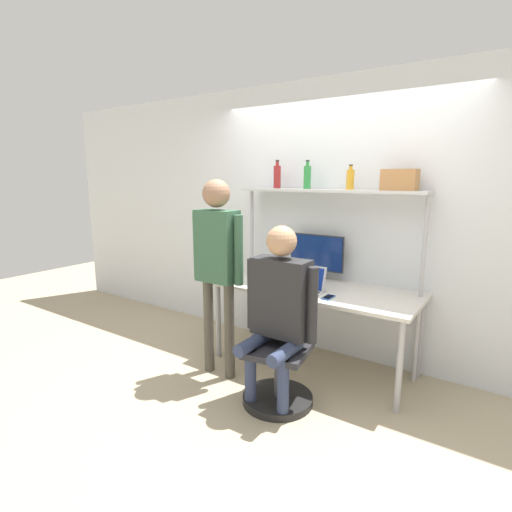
# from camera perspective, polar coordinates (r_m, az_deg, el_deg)

# --- Properties ---
(ground_plane) EXTENTS (12.00, 12.00, 0.00)m
(ground_plane) POSITION_cam_1_polar(r_m,az_deg,el_deg) (3.68, 5.04, -17.70)
(ground_plane) COLOR tan
(wall_back) EXTENTS (8.00, 0.06, 2.70)m
(wall_back) POSITION_cam_1_polar(r_m,az_deg,el_deg) (4.00, 11.32, 4.92)
(wall_back) COLOR silver
(wall_back) RESTS_ON ground_plane
(desk) EXTENTS (1.88, 0.80, 0.78)m
(desk) POSITION_cam_1_polar(r_m,az_deg,el_deg) (3.75, 8.36, -5.48)
(desk) COLOR beige
(desk) RESTS_ON ground_plane
(shelf_unit) EXTENTS (1.78, 0.30, 1.66)m
(shelf_unit) POSITION_cam_1_polar(r_m,az_deg,el_deg) (3.82, 10.26, 6.16)
(shelf_unit) COLOR silver
(shelf_unit) RESTS_ON ground_plane
(monitor) EXTENTS (0.57, 0.16, 0.45)m
(monitor) POSITION_cam_1_polar(r_m,az_deg,el_deg) (3.98, 8.59, 0.24)
(monitor) COLOR #333338
(monitor) RESTS_ON desk
(laptop) EXTENTS (0.30, 0.23, 0.23)m
(laptop) POSITION_cam_1_polar(r_m,az_deg,el_deg) (3.58, 7.35, -4.04)
(laptop) COLOR #BCBCC1
(laptop) RESTS_ON desk
(cell_phone) EXTENTS (0.07, 0.15, 0.01)m
(cell_phone) POSITION_cam_1_polar(r_m,az_deg,el_deg) (3.42, 10.27, -5.83)
(cell_phone) COLOR #264C8C
(cell_phone) RESTS_ON desk
(office_chair) EXTENTS (0.56, 0.56, 0.93)m
(office_chair) POSITION_cam_1_polar(r_m,az_deg,el_deg) (3.31, 3.41, -15.56)
(office_chair) COLOR black
(office_chair) RESTS_ON ground_plane
(person_seated) EXTENTS (0.62, 0.48, 1.42)m
(person_seated) POSITION_cam_1_polar(r_m,az_deg,el_deg) (3.06, 3.25, -6.50)
(person_seated) COLOR #2D3856
(person_seated) RESTS_ON ground_plane
(person_standing) EXTENTS (0.54, 0.24, 1.76)m
(person_standing) POSITION_cam_1_polar(r_m,az_deg,el_deg) (3.47, -5.53, 0.47)
(person_standing) COLOR #4C473D
(person_standing) RESTS_ON ground_plane
(bottle_amber) EXTENTS (0.07, 0.07, 0.22)m
(bottle_amber) POSITION_cam_1_polar(r_m,az_deg,el_deg) (3.73, 13.32, 10.65)
(bottle_amber) COLOR gold
(bottle_amber) RESTS_ON shelf_unit
(bottle_green) EXTENTS (0.07, 0.07, 0.27)m
(bottle_green) POSITION_cam_1_polar(r_m,az_deg,el_deg) (3.90, 7.34, 11.18)
(bottle_green) COLOR #2D8C3F
(bottle_green) RESTS_ON shelf_unit
(bottle_red) EXTENTS (0.07, 0.07, 0.28)m
(bottle_red) POSITION_cam_1_polar(r_m,az_deg,el_deg) (4.07, 3.04, 11.30)
(bottle_red) COLOR maroon
(bottle_red) RESTS_ON shelf_unit
(storage_box) EXTENTS (0.28, 0.17, 0.18)m
(storage_box) POSITION_cam_1_polar(r_m,az_deg,el_deg) (3.60, 19.85, 10.20)
(storage_box) COLOR #B27A47
(storage_box) RESTS_ON shelf_unit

